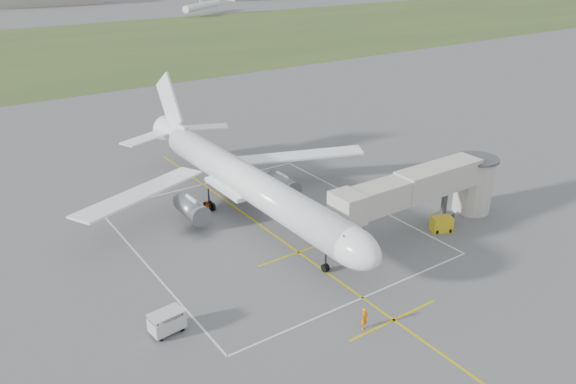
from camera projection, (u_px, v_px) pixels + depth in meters
ground at (249, 217)px, 65.98m from camera, size 700.00×700.00×0.00m
grass_strip at (20, 54)px, 163.91m from camera, size 700.00×120.00×0.02m
apron_markings at (277, 237)px, 61.60m from camera, size 28.20×60.00×0.01m
airliner at (245, 181)px, 64.77m from camera, size 38.93×46.75×13.52m
jet_bridge at (433, 188)px, 62.06m from camera, size 23.40×5.00×7.20m
gpu_unit at (442, 224)px, 62.54m from camera, size 2.63×2.28×1.68m
baggage_cart at (167, 322)px, 46.01m from camera, size 2.94×1.95×1.94m
ramp_worker_nose at (365, 318)px, 46.50m from camera, size 0.81×0.64×1.96m
ramp_worker_wing at (207, 207)px, 66.74m from camera, size 0.94×0.85×1.58m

